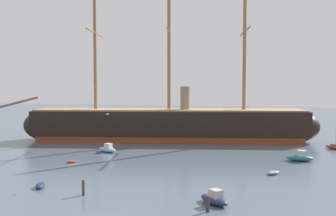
{
  "coord_description": "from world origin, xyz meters",
  "views": [
    {
      "loc": [
        15.64,
        -32.33,
        13.18
      ],
      "look_at": [
        -1.56,
        36.05,
        8.83
      ],
      "focal_mm": 41.05,
      "sensor_mm": 36.0,
      "label": 1
    }
  ],
  "objects_px": {
    "dinghy_mid_left": "(72,162)",
    "mooring_piling_nearest": "(208,204)",
    "tall_ship": "(169,124)",
    "dinghy_foreground_left": "(40,185)",
    "motorboat_foreground_right": "(214,199)",
    "seagull_in_flight": "(107,114)",
    "sailboat_far_right": "(335,147)",
    "motorboat_alongside_stern": "(300,157)",
    "dinghy_mid_right": "(273,173)",
    "motorboat_alongside_bow": "(107,149)",
    "mooring_piling_left_pair": "(83,188)"
  },
  "relations": [
    {
      "from": "motorboat_alongside_bow",
      "to": "mooring_piling_nearest",
      "type": "xyz_separation_m",
      "value": [
        23.94,
        -30.07,
        0.23
      ]
    },
    {
      "from": "dinghy_foreground_left",
      "to": "sailboat_far_right",
      "type": "distance_m",
      "value": 58.02
    },
    {
      "from": "motorboat_alongside_stern",
      "to": "mooring_piling_nearest",
      "type": "relative_size",
      "value": 2.65
    },
    {
      "from": "dinghy_foreground_left",
      "to": "mooring_piling_nearest",
      "type": "relative_size",
      "value": 1.61
    },
    {
      "from": "tall_ship",
      "to": "dinghy_foreground_left",
      "type": "distance_m",
      "value": 43.7
    },
    {
      "from": "dinghy_mid_left",
      "to": "motorboat_alongside_bow",
      "type": "height_order",
      "value": "motorboat_alongside_bow"
    },
    {
      "from": "dinghy_foreground_left",
      "to": "mooring_piling_left_pair",
      "type": "bearing_deg",
      "value": -14.22
    },
    {
      "from": "mooring_piling_nearest",
      "to": "dinghy_foreground_left",
      "type": "bearing_deg",
      "value": 169.6
    },
    {
      "from": "dinghy_mid_left",
      "to": "motorboat_alongside_stern",
      "type": "relative_size",
      "value": 0.42
    },
    {
      "from": "dinghy_foreground_left",
      "to": "seagull_in_flight",
      "type": "xyz_separation_m",
      "value": [
        6.52,
        6.48,
        8.75
      ]
    },
    {
      "from": "seagull_in_flight",
      "to": "sailboat_far_right",
      "type": "bearing_deg",
      "value": 44.08
    },
    {
      "from": "dinghy_mid_left",
      "to": "sailboat_far_right",
      "type": "distance_m",
      "value": 51.89
    },
    {
      "from": "motorboat_foreground_right",
      "to": "sailboat_far_right",
      "type": "bearing_deg",
      "value": 65.38
    },
    {
      "from": "tall_ship",
      "to": "seagull_in_flight",
      "type": "xyz_separation_m",
      "value": [
        0.29,
        -36.61,
        5.12
      ]
    },
    {
      "from": "dinghy_mid_left",
      "to": "sailboat_far_right",
      "type": "xyz_separation_m",
      "value": [
        45.32,
        25.29,
        0.24
      ]
    },
    {
      "from": "motorboat_alongside_stern",
      "to": "sailboat_far_right",
      "type": "height_order",
      "value": "sailboat_far_right"
    },
    {
      "from": "motorboat_alongside_bow",
      "to": "tall_ship",
      "type": "bearing_deg",
      "value": 64.66
    },
    {
      "from": "motorboat_foreground_right",
      "to": "sailboat_far_right",
      "type": "relative_size",
      "value": 0.77
    },
    {
      "from": "mooring_piling_nearest",
      "to": "tall_ship",
      "type": "bearing_deg",
      "value": 108.58
    },
    {
      "from": "dinghy_mid_left",
      "to": "sailboat_far_right",
      "type": "relative_size",
      "value": 0.35
    },
    {
      "from": "dinghy_foreground_left",
      "to": "dinghy_mid_right",
      "type": "bearing_deg",
      "value": 26.76
    },
    {
      "from": "dinghy_foreground_left",
      "to": "seagull_in_flight",
      "type": "distance_m",
      "value": 12.69
    },
    {
      "from": "tall_ship",
      "to": "sailboat_far_right",
      "type": "xyz_separation_m",
      "value": [
        35.36,
        -2.65,
        -3.48
      ]
    },
    {
      "from": "tall_ship",
      "to": "mooring_piling_left_pair",
      "type": "relative_size",
      "value": 39.92
    },
    {
      "from": "dinghy_foreground_left",
      "to": "dinghy_mid_left",
      "type": "height_order",
      "value": "dinghy_foreground_left"
    },
    {
      "from": "dinghy_foreground_left",
      "to": "motorboat_alongside_bow",
      "type": "height_order",
      "value": "motorboat_alongside_bow"
    },
    {
      "from": "seagull_in_flight",
      "to": "motorboat_alongside_bow",
      "type": "bearing_deg",
      "value": 113.2
    },
    {
      "from": "motorboat_foreground_right",
      "to": "motorboat_alongside_bow",
      "type": "bearing_deg",
      "value": 131.63
    },
    {
      "from": "motorboat_alongside_stern",
      "to": "dinghy_mid_right",
      "type": "bearing_deg",
      "value": -112.58
    },
    {
      "from": "dinghy_mid_right",
      "to": "seagull_in_flight",
      "type": "height_order",
      "value": "seagull_in_flight"
    },
    {
      "from": "tall_ship",
      "to": "seagull_in_flight",
      "type": "height_order",
      "value": "tall_ship"
    },
    {
      "from": "motorboat_alongside_bow",
      "to": "sailboat_far_right",
      "type": "height_order",
      "value": "sailboat_far_right"
    },
    {
      "from": "sailboat_far_right",
      "to": "dinghy_mid_right",
      "type": "bearing_deg",
      "value": -115.96
    },
    {
      "from": "motorboat_foreground_right",
      "to": "mooring_piling_nearest",
      "type": "bearing_deg",
      "value": -97.53
    },
    {
      "from": "dinghy_mid_left",
      "to": "mooring_piling_nearest",
      "type": "relative_size",
      "value": 1.1
    },
    {
      "from": "motorboat_alongside_bow",
      "to": "motorboat_alongside_stern",
      "type": "relative_size",
      "value": 1.0
    },
    {
      "from": "dinghy_foreground_left",
      "to": "mooring_piling_nearest",
      "type": "bearing_deg",
      "value": -10.4
    },
    {
      "from": "tall_ship",
      "to": "dinghy_foreground_left",
      "type": "height_order",
      "value": "tall_ship"
    },
    {
      "from": "motorboat_foreground_right",
      "to": "dinghy_mid_right",
      "type": "xyz_separation_m",
      "value": [
        6.58,
        15.97,
        -0.32
      ]
    },
    {
      "from": "motorboat_alongside_stern",
      "to": "sailboat_far_right",
      "type": "xyz_separation_m",
      "value": [
        7.87,
        14.5,
        -0.21
      ]
    },
    {
      "from": "motorboat_alongside_stern",
      "to": "seagull_in_flight",
      "type": "distance_m",
      "value": 34.49
    },
    {
      "from": "sailboat_far_right",
      "to": "seagull_in_flight",
      "type": "relative_size",
      "value": 4.41
    },
    {
      "from": "motorboat_foreground_right",
      "to": "tall_ship",
      "type": "bearing_deg",
      "value": 110.05
    },
    {
      "from": "mooring_piling_left_pair",
      "to": "motorboat_alongside_bow",
      "type": "bearing_deg",
      "value": 107.52
    },
    {
      "from": "dinghy_mid_left",
      "to": "seagull_in_flight",
      "type": "height_order",
      "value": "seagull_in_flight"
    },
    {
      "from": "dinghy_mid_right",
      "to": "mooring_piling_nearest",
      "type": "xyz_separation_m",
      "value": [
        -6.94,
        -18.69,
        0.57
      ]
    },
    {
      "from": "dinghy_mid_right",
      "to": "sailboat_far_right",
      "type": "bearing_deg",
      "value": 64.04
    },
    {
      "from": "dinghy_mid_left",
      "to": "dinghy_mid_right",
      "type": "relative_size",
      "value": 0.77
    },
    {
      "from": "motorboat_foreground_right",
      "to": "dinghy_mid_right",
      "type": "relative_size",
      "value": 1.71
    },
    {
      "from": "motorboat_foreground_right",
      "to": "seagull_in_flight",
      "type": "xyz_separation_m",
      "value": [
        -15.93,
        7.81,
        8.45
      ]
    }
  ]
}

